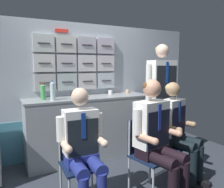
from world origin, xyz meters
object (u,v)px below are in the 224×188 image
at_px(folding_chair_near_trolley, 166,136).
at_px(crew_member_near_trolley, 178,127).
at_px(crew_member_left, 83,145).
at_px(crew_member_standing, 161,91).
at_px(crew_member_right, 157,133).
at_px(water_bottle_tall, 53,91).
at_px(folding_chair_left, 79,154).
at_px(coffee_cup_spare, 74,95).
at_px(folding_chair_right, 146,147).

xyz_separation_m(folding_chair_near_trolley, crew_member_near_trolley, (0.05, -0.15, 0.16)).
bearing_deg(crew_member_near_trolley, crew_member_left, -177.99).
bearing_deg(crew_member_standing, crew_member_right, -131.56).
bearing_deg(crew_member_near_trolley, water_bottle_tall, 140.72).
distance_m(folding_chair_near_trolley, crew_member_standing, 0.76).
relative_size(folding_chair_left, crew_member_right, 0.65).
bearing_deg(crew_member_standing, crew_member_near_trolley, -109.81).
bearing_deg(crew_member_near_trolley, crew_member_standing, 70.19).
bearing_deg(crew_member_left, crew_member_near_trolley, 2.01).
bearing_deg(water_bottle_tall, crew_member_near_trolley, -39.28).
xyz_separation_m(folding_chair_near_trolley, coffee_cup_spare, (-0.94, 1.01, 0.49)).
bearing_deg(crew_member_standing, folding_chair_right, -138.97).
distance_m(folding_chair_left, crew_member_standing, 1.66).
bearing_deg(folding_chair_near_trolley, coffee_cup_spare, 132.93).
bearing_deg(crew_member_right, water_bottle_tall, 123.02).
relative_size(folding_chair_right, water_bottle_tall, 3.05).
distance_m(folding_chair_left, folding_chair_right, 0.77).
xyz_separation_m(crew_member_left, folding_chair_near_trolley, (1.23, 0.20, -0.15)).
relative_size(crew_member_left, coffee_cup_spare, 16.50).
xyz_separation_m(crew_member_near_trolley, water_bottle_tall, (-1.32, 1.08, 0.42)).
height_order(folding_chair_left, crew_member_right, crew_member_right).
xyz_separation_m(crew_member_left, crew_member_right, (0.79, -0.15, 0.05)).
distance_m(folding_chair_right, crew_member_near_trolley, 0.55).
height_order(crew_member_left, coffee_cup_spare, crew_member_left).
height_order(folding_chair_right, crew_member_right, crew_member_right).
relative_size(folding_chair_near_trolley, coffee_cup_spare, 11.35).
bearing_deg(crew_member_near_trolley, folding_chair_right, -175.14).
bearing_deg(crew_member_left, crew_member_standing, 23.28).
bearing_deg(water_bottle_tall, folding_chair_left, -87.13).
height_order(crew_member_right, crew_member_near_trolley, crew_member_right).
xyz_separation_m(folding_chair_right, crew_member_right, (0.03, -0.15, 0.20)).
relative_size(folding_chair_near_trolley, crew_member_standing, 0.48).
bearing_deg(crew_member_near_trolley, coffee_cup_spare, 130.34).
bearing_deg(crew_member_standing, crew_member_left, -156.72).
xyz_separation_m(crew_member_left, crew_member_standing, (1.49, 0.64, 0.40)).
bearing_deg(folding_chair_left, coffee_cup_spare, 74.44).
bearing_deg(crew_member_standing, folding_chair_near_trolley, -120.88).
height_order(folding_chair_near_trolley, crew_member_standing, crew_member_standing).
distance_m(folding_chair_near_trolley, water_bottle_tall, 1.68).
bearing_deg(water_bottle_tall, coffee_cup_spare, 12.86).
bearing_deg(folding_chair_left, folding_chair_near_trolley, 1.70).
bearing_deg(water_bottle_tall, folding_chair_right, -54.59).
distance_m(crew_member_left, folding_chair_near_trolley, 1.25).
relative_size(crew_member_near_trolley, coffee_cup_spare, 16.64).
xyz_separation_m(folding_chair_left, crew_member_left, (-0.00, -0.16, 0.15)).
xyz_separation_m(folding_chair_right, water_bottle_tall, (-0.80, 1.13, 0.58)).
height_order(folding_chair_right, coffee_cup_spare, coffee_cup_spare).
xyz_separation_m(water_bottle_tall, coffee_cup_spare, (0.34, 0.08, -0.09)).
xyz_separation_m(crew_member_left, crew_member_near_trolley, (1.28, 0.04, 0.01)).
bearing_deg(folding_chair_left, water_bottle_tall, 92.87).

